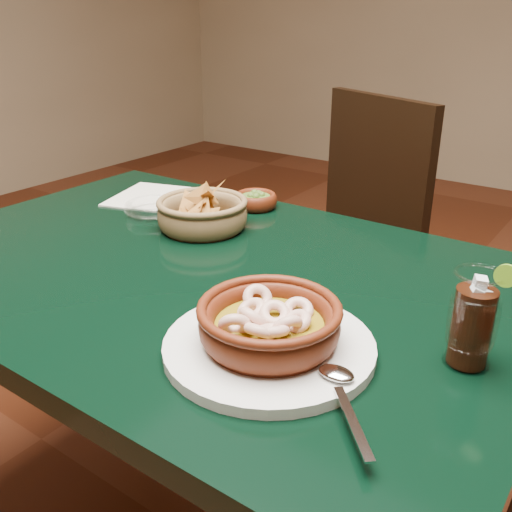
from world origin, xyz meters
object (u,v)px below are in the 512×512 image
Objects in this scene: chip_basket at (202,213)px; cola_drink at (473,320)px; dining_table at (203,312)px; dining_chair at (338,247)px; shrimp_plate at (270,330)px.

chip_basket is 0.64m from cola_drink.
chip_basket is (-0.12, 0.15, 0.13)m from dining_table.
dining_table is 7.89× the size of cola_drink.
dining_chair reaches higher than chip_basket.
dining_table is 0.34m from shrimp_plate.
shrimp_plate is at bearing -150.68° from cola_drink.
cola_drink is (0.57, -0.74, 0.29)m from dining_chair.
cola_drink is (0.62, -0.18, 0.03)m from chip_basket.
dining_table is 1.25× the size of dining_chair.
chip_basket is at bearing -94.46° from dining_chair.
dining_table is at bearing -50.80° from chip_basket.
cola_drink is (0.23, 0.13, 0.03)m from shrimp_plate.
shrimp_plate is 0.50m from chip_basket.
chip_basket is (-0.39, 0.31, 0.00)m from shrimp_plate.
cola_drink is at bearing 29.32° from shrimp_plate.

